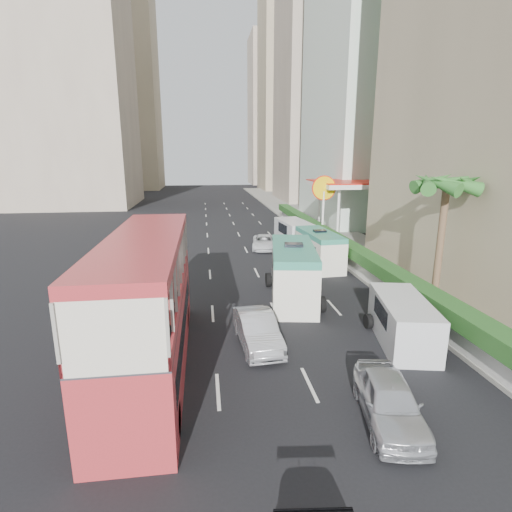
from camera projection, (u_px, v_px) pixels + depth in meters
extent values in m
plane|color=black|center=(306.00, 356.00, 15.96)|extent=(200.00, 200.00, 0.00)
cube|color=#B82E34|center=(148.00, 304.00, 14.59)|extent=(2.50, 11.00, 5.06)
imported|color=silver|center=(257.00, 345.00, 16.92)|extent=(1.81, 4.31, 1.38)
imported|color=silver|center=(387.00, 421.00, 12.07)|extent=(2.30, 4.26, 1.38)
imported|color=silver|center=(264.00, 249.00, 34.55)|extent=(2.57, 4.47, 1.17)
cube|color=silver|center=(293.00, 273.00, 22.16)|extent=(3.32, 7.04, 3.00)
cube|color=silver|center=(319.00, 249.00, 28.86)|extent=(2.28, 5.80, 2.52)
cube|color=silver|center=(403.00, 321.00, 17.00)|extent=(2.81, 5.04, 1.90)
cube|color=silver|center=(294.00, 233.00, 36.01)|extent=(2.70, 5.59, 2.16)
cube|color=#99968C|center=(330.00, 233.00, 41.13)|extent=(6.00, 120.00, 0.18)
cube|color=silver|center=(340.00, 253.00, 30.05)|extent=(0.30, 44.00, 1.00)
cube|color=#2D6626|center=(340.00, 242.00, 29.84)|extent=(1.10, 44.00, 0.70)
cylinder|color=brown|center=(440.00, 247.00, 19.98)|extent=(0.36, 0.36, 6.40)
cube|color=silver|center=(348.00, 210.00, 38.69)|extent=(6.50, 8.00, 5.50)
cube|color=#B7A490|center=(328.00, 52.00, 67.97)|extent=(16.00, 16.00, 50.00)
cube|color=tan|center=(291.00, 93.00, 91.66)|extent=(14.00, 14.00, 44.00)
cube|color=#B7A490|center=(275.00, 112.00, 113.31)|extent=(14.00, 14.00, 40.00)
cube|color=#B7A490|center=(62.00, 31.00, 59.53)|extent=(18.00, 18.00, 52.00)
cube|color=tan|center=(123.00, 90.00, 94.17)|extent=(16.00, 16.00, 46.00)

